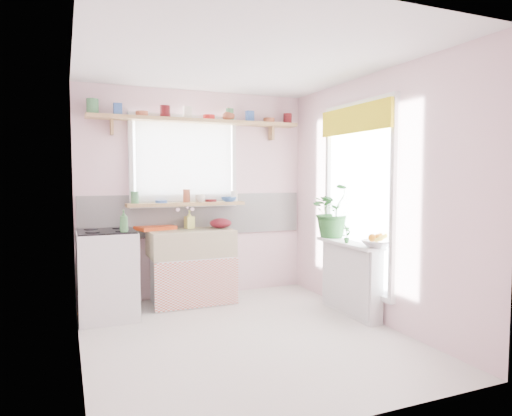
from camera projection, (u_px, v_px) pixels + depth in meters
name	position (u px, v px, depth m)	size (l,w,h in m)	color
room	(271.00, 185.00, 5.14)	(3.20, 3.20, 3.20)	silver
sink_unit	(191.00, 266.00, 5.29)	(0.95, 0.65, 1.11)	white
cooker	(107.00, 274.00, 4.69)	(0.58, 0.58, 0.93)	white
radiator_ledge	(351.00, 277.00, 4.84)	(0.22, 0.95, 0.78)	white
windowsill	(187.00, 204.00, 5.41)	(1.40, 0.22, 0.04)	tan
pine_shelf	(198.00, 121.00, 5.39)	(2.52, 0.24, 0.04)	tan
shelf_crockery	(196.00, 115.00, 5.37)	(2.47, 0.11, 0.12)	#3F7F4C
sill_crockery	(187.00, 198.00, 5.40)	(1.35, 0.11, 0.12)	#3F7F4C
dish_tray	(155.00, 228.00, 5.30)	(0.42, 0.31, 0.04)	red
colander	(221.00, 223.00, 5.44)	(0.26, 0.26, 0.12)	#570F19
jade_plant	(333.00, 211.00, 5.18)	(0.54, 0.47, 0.60)	#255D26
fruit_bowl	(378.00, 244.00, 4.46)	(0.29, 0.29, 0.07)	silver
herb_pot	(346.00, 234.00, 4.74)	(0.10, 0.07, 0.19)	#286629
soap_bottle_sink	(189.00, 219.00, 5.40)	(0.10, 0.10, 0.22)	#D1D65F
sill_cup	(200.00, 198.00, 5.41)	(0.12, 0.12, 0.09)	beige
sill_bowl	(229.00, 199.00, 5.55)	(0.18, 0.18, 0.06)	#3565AC
shelf_vase	(228.00, 114.00, 5.54)	(0.15, 0.15, 0.16)	#98492E
cooker_bottle	(124.00, 221.00, 4.51)	(0.09, 0.09, 0.22)	#3C7942
fruit	(378.00, 238.00, 4.46)	(0.20, 0.14, 0.10)	orange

